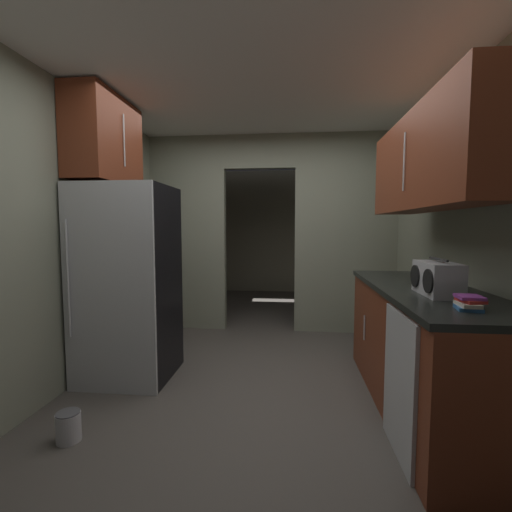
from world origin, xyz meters
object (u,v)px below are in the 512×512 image
paint_can (68,427)px  boombox (437,279)px  book_stack (469,303)px  refrigerator (128,283)px  dishwasher (399,384)px

paint_can → boombox: bearing=8.8°
boombox → book_stack: (0.00, -0.41, -0.07)m
boombox → refrigerator: bearing=165.3°
boombox → book_stack: size_ratio=2.35×
boombox → paint_can: bearing=-171.2°
refrigerator → book_stack: refrigerator is taller
refrigerator → book_stack: size_ratio=10.47×
dishwasher → book_stack: 0.63m
book_stack → paint_can: bearing=178.8°
paint_can → book_stack: bearing=-1.2°
boombox → paint_can: 2.57m
dishwasher → book_stack: bearing=-23.0°
dishwasher → boombox: size_ratio=2.22×
refrigerator → boombox: refrigerator is taller
refrigerator → boombox: size_ratio=4.46×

